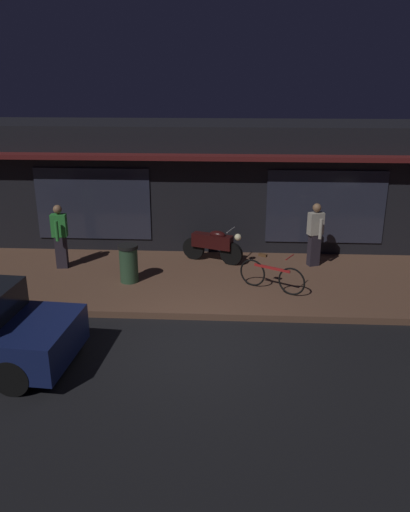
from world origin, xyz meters
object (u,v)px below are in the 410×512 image
(motorcycle, at_px, (213,244))
(trash_bin, at_px, (129,263))
(person_bystander, at_px, (315,233))
(bicycle_parked, at_px, (272,276))
(person_photographer, at_px, (60,235))

(motorcycle, xyz_separation_m, trash_bin, (-1.98, -1.49, -0.03))
(person_bystander, bearing_deg, trash_bin, -163.40)
(bicycle_parked, height_order, trash_bin, trash_bin)
(bicycle_parked, bearing_deg, motorcycle, 127.74)
(person_photographer, xyz_separation_m, trash_bin, (1.92, -0.85, -0.41))
(motorcycle, relative_size, trash_bin, 1.76)
(motorcycle, height_order, bicycle_parked, motorcycle)
(motorcycle, xyz_separation_m, person_photographer, (-3.91, -0.64, 0.38))
(person_photographer, height_order, trash_bin, person_photographer)
(bicycle_parked, distance_m, person_photographer, 5.49)
(person_bystander, xyz_separation_m, trash_bin, (-4.62, -1.38, -0.41))
(motorcycle, bearing_deg, bicycle_parked, -52.26)
(person_photographer, bearing_deg, bicycle_parked, -12.69)
(person_bystander, relative_size, trash_bin, 1.80)
(motorcycle, relative_size, person_bystander, 0.98)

